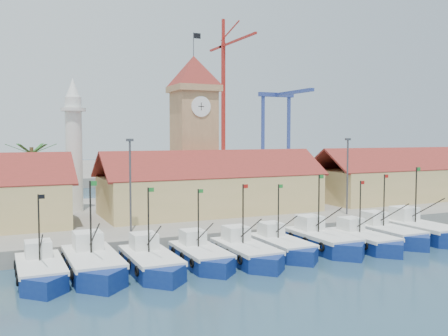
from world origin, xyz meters
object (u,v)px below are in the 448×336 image
clock_tower (194,127)px  minaret (74,145)px  boat_0 (41,273)px  boat_5 (283,248)px

clock_tower → minaret: bearing=172.4°
minaret → clock_tower: bearing=-7.6°
boat_0 → boat_5: bearing=-0.6°
boat_5 → clock_tower: 25.62m
boat_5 → minaret: (-14.68, 25.01, 9.03)m
boat_0 → boat_5: 20.62m
boat_0 → clock_tower: size_ratio=0.40×
boat_0 → clock_tower: bearing=47.4°
clock_tower → boat_5: bearing=-90.8°
boat_0 → minaret: (5.93, 24.78, 9.03)m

